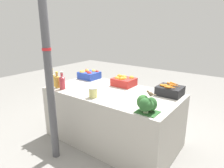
# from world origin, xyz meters

# --- Properties ---
(ground_plane) EXTENTS (10.00, 10.00, 0.00)m
(ground_plane) POSITION_xyz_m (0.00, 0.00, 0.00)
(ground_plane) COLOR gray
(market_table) EXTENTS (1.80, 0.94, 0.74)m
(market_table) POSITION_xyz_m (0.00, 0.00, 0.37)
(market_table) COLOR #B7B2A8
(market_table) RESTS_ON ground_plane
(support_pole) EXTENTS (0.10, 0.10, 2.66)m
(support_pole) POSITION_xyz_m (-0.35, -0.73, 1.33)
(support_pole) COLOR #4C4C51
(support_pole) RESTS_ON ground_plane
(apple_crate) EXTENTS (0.31, 0.27, 0.15)m
(apple_crate) POSITION_xyz_m (-0.71, 0.31, 0.81)
(apple_crate) COLOR #2847B7
(apple_crate) RESTS_ON market_table
(orange_crate) EXTENTS (0.31, 0.27, 0.15)m
(orange_crate) POSITION_xyz_m (-0.02, 0.31, 0.81)
(orange_crate) COLOR red
(orange_crate) RESTS_ON market_table
(carrot_crate) EXTENTS (0.31, 0.27, 0.15)m
(carrot_crate) POSITION_xyz_m (0.69, 0.31, 0.80)
(carrot_crate) COLOR black
(carrot_crate) RESTS_ON market_table
(broccoli_pile) EXTENTS (0.23, 0.21, 0.18)m
(broccoli_pile) POSITION_xyz_m (0.70, -0.35, 0.83)
(broccoli_pile) COLOR #2D602D
(broccoli_pile) RESTS_ON market_table
(juice_bottle_golden) EXTENTS (0.08, 0.08, 0.27)m
(juice_bottle_golden) POSITION_xyz_m (-0.82, -0.34, 0.85)
(juice_bottle_golden) COLOR gold
(juice_bottle_golden) RESTS_ON market_table
(juice_bottle_amber) EXTENTS (0.07, 0.07, 0.23)m
(juice_bottle_amber) POSITION_xyz_m (-0.72, -0.34, 0.84)
(juice_bottle_amber) COLOR gold
(juice_bottle_amber) RESTS_ON market_table
(juice_bottle_ruby) EXTENTS (0.08, 0.08, 0.25)m
(juice_bottle_ruby) POSITION_xyz_m (-0.61, -0.34, 0.84)
(juice_bottle_ruby) COLOR #B2333D
(juice_bottle_ruby) RESTS_ON market_table
(pickle_jar) EXTENTS (0.11, 0.11, 0.13)m
(pickle_jar) POSITION_xyz_m (-0.04, -0.33, 0.81)
(pickle_jar) COLOR #D1CC75
(pickle_jar) RESTS_ON market_table
(sparrow_bird) EXTENTS (0.13, 0.06, 0.05)m
(sparrow_bird) POSITION_xyz_m (0.72, -0.33, 0.95)
(sparrow_bird) COLOR #4C3D2D
(sparrow_bird) RESTS_ON broccoli_pile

